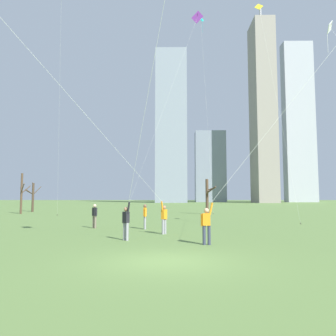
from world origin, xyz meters
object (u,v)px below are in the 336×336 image
Objects in this scene: bystander_watching_nearby at (95,215)px; bare_tree_left_of_center at (208,196)px; kite_flyer_midfield_right_orange at (136,163)px; kite_flyer_midfield_center_pink at (250,166)px; distant_kite_drifting_right_purple at (193,30)px; bare_tree_far_right_edge at (22,193)px; distant_kite_drifting_left_blue at (61,23)px; kite_flyer_foreground_left_green at (147,197)px; bare_tree_center at (33,196)px; distant_kite_high_overhead_teal at (202,38)px; distant_kite_low_near_trees_yellow at (265,41)px; bystander_far_off_by_trees at (145,215)px.

bystander_watching_nearby is 0.38× the size of bare_tree_left_of_center.
kite_flyer_midfield_center_pink is (5.09, -0.30, -0.20)m from kite_flyer_midfield_right_orange.
kite_flyer_midfield_right_orange is 3.63× the size of bare_tree_left_of_center.
bystander_watching_nearby is (-8.70, 7.86, -2.56)m from kite_flyer_midfield_center_pink.
distant_kite_drifting_right_purple reaches higher than bystander_watching_nearby.
distant_kite_drifting_left_blue is at bearing -51.39° from bare_tree_far_right_edge.
kite_flyer_foreground_left_green reaches higher than bystander_watching_nearby.
distant_kite_drifting_left_blue is (-9.69, 13.41, 17.35)m from kite_flyer_foreground_left_green.
bare_tree_left_of_center reaches higher than bystander_watching_nearby.
bare_tree_center is at bearing 119.51° from distant_kite_drifting_left_blue.
distant_kite_drifting_left_blue is (-5.80, 8.95, 18.52)m from bystander_watching_nearby.
kite_flyer_midfield_right_orange is at bearing -60.31° from distant_kite_drifting_left_blue.
distant_kite_high_overhead_teal is at bearing 77.07° from kite_flyer_midfield_right_orange.
distant_kite_high_overhead_teal is 13.89m from distant_kite_low_near_trees_yellow.
bare_tree_far_right_edge is (-17.27, 22.90, 0.53)m from kite_flyer_foreground_left_green.
distant_kite_drifting_left_blue reaches higher than bystander_watching_nearby.
distant_kite_low_near_trees_yellow is 3.60× the size of bare_tree_far_right_edge.
kite_flyer_midfield_center_pink is 29.12m from distant_kite_high_overhead_teal.
kite_flyer_midfield_center_pink is 39.53m from bare_tree_center.
bystander_far_off_by_trees is (-5.25, 7.30, -2.56)m from kite_flyer_midfield_center_pink.
kite_flyer_midfield_center_pink is at bearing -92.06° from bare_tree_left_of_center.
bare_tree_center is at bearing 125.82° from kite_flyer_midfield_center_pink.
distant_kite_drifting_left_blue is at bearing 119.69° from kite_flyer_midfield_right_orange.
distant_kite_low_near_trees_yellow reaches higher than bare_tree_center.
kite_flyer_foreground_left_green is 2.85× the size of bare_tree_center.
kite_flyer_midfield_right_orange is 3.09× the size of bare_tree_far_right_edge.
kite_flyer_midfield_right_orange is 9.59× the size of bystander_far_off_by_trees.
kite_flyer_midfield_right_orange is 0.70× the size of distant_kite_drifting_left_blue.
distant_kite_drifting_left_blue is 5.33× the size of bare_tree_center.
bare_tree_far_right_edge reaches higher than bystander_far_off_by_trees.
distant_kite_drifting_right_purple is 10.98m from distant_kite_low_near_trees_yellow.
bare_tree_far_right_edge is at bearing 128.61° from distant_kite_drifting_left_blue.
distant_kite_drifting_right_purple is at bearing 123.92° from distant_kite_low_near_trees_yellow.
distant_kite_low_near_trees_yellow is at bearing 69.85° from kite_flyer_midfield_center_pink.
distant_kite_drifting_left_blue is at bearing -168.60° from distant_kite_drifting_right_purple.
distant_kite_drifting_left_blue is at bearing -60.49° from bare_tree_center.
bare_tree_far_right_edge is 1.20× the size of bare_tree_center.
bare_tree_far_right_edge reaches higher than bare_tree_center.
distant_kite_drifting_right_purple is at bearing -18.04° from bare_tree_far_right_edge.
kite_flyer_midfield_center_pink is at bearing -49.21° from distant_kite_drifting_left_blue.
distant_kite_drifting_left_blue reaches higher than bare_tree_left_of_center.
distant_kite_high_overhead_teal is at bearing 89.55° from kite_flyer_midfield_center_pink.
kite_flyer_midfield_center_pink is at bearing -86.55° from distant_kite_drifting_right_purple.
distant_kite_drifting_left_blue is (-9.26, 9.52, 18.52)m from bystander_far_off_by_trees.
kite_flyer_foreground_left_green is 7.38× the size of bystander_far_off_by_trees.
distant_kite_drifting_right_purple is 0.99× the size of distant_kite_drifting_left_blue.
bare_tree_left_of_center reaches higher than bystander_far_off_by_trees.
kite_flyer_foreground_left_green is (0.28, 3.11, -1.59)m from kite_flyer_midfield_right_orange.
bare_tree_left_of_center is at bearing 76.79° from kite_flyer_midfield_right_orange.
distant_kite_low_near_trees_yellow is at bearing -36.94° from bare_tree_center.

